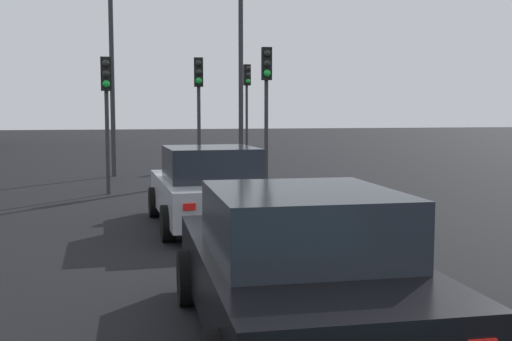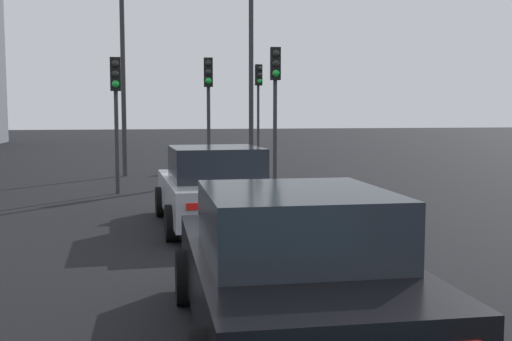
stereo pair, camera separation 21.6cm
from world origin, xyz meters
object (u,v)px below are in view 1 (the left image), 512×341
Objects in this scene: traffic_light_far_left at (106,96)px; traffic_light_far_right at (247,93)px; street_lamp_far at (241,33)px; street_lamp_kerbside at (111,40)px; car_silver_lead at (209,188)px; traffic_light_near_right at (199,93)px; car_black_second at (298,268)px; traffic_light_near_left at (267,88)px.

traffic_light_far_left is 0.86× the size of traffic_light_far_right.
traffic_light_far_left is at bearing 130.70° from street_lamp_far.
street_lamp_kerbside is at bearing 177.27° from traffic_light_far_left.
traffic_light_far_left is at bearing 19.18° from car_silver_lead.
traffic_light_far_right is at bearing 162.59° from traffic_light_near_right.
car_silver_lead is 0.50× the size of street_lamp_far.
car_silver_lead is 6.26m from car_black_second.
car_silver_lead reaches higher than car_black_second.
car_black_second is at bearing 8.31° from traffic_light_far_left.
traffic_light_near_right is 3.15m from street_lamp_far.
traffic_light_near_left is at bearing 178.73° from street_lamp_far.
street_lamp_far reaches higher than car_silver_lead.
car_silver_lead is at bearing 0.94° from car_black_second.
street_lamp_kerbside is at bearing -59.23° from traffic_light_far_right.
traffic_light_far_right is 5.84m from street_lamp_far.
car_silver_lead is 1.07× the size of traffic_light_near_left.
traffic_light_near_left is 4.37m from traffic_light_far_left.
car_silver_lead is at bearing -0.08° from traffic_light_near_right.
traffic_light_far_left reaches higher than car_black_second.
street_lamp_kerbside reaches higher than car_silver_lead.
traffic_light_near_right is (7.44, -0.77, 2.07)m from car_silver_lead.
car_silver_lead is 10.29m from street_lamp_far.
traffic_light_near_right is 4.18m from street_lamp_kerbside.
street_lamp_far is at bearing -175.23° from traffic_light_near_left.
car_black_second is at bearing -6.09° from traffic_light_near_left.
traffic_light_far_right is at bearing -14.04° from street_lamp_far.
traffic_light_far_left reaches higher than car_silver_lead.
car_silver_lead is 1.09× the size of traffic_light_near_right.
street_lamp_far reaches higher than traffic_light_near_right.
car_black_second is 16.91m from street_lamp_kerbside.
street_lamp_kerbside is at bearing -129.07° from traffic_light_near_right.
traffic_light_far_right is 0.50× the size of street_lamp_far.
street_lamp_kerbside reaches higher than traffic_light_near_right.
traffic_light_near_left is (11.21, -2.41, 2.16)m from car_black_second.
traffic_light_near_right is at bearing -7.55° from car_silver_lead.
traffic_light_far_right reaches higher than car_black_second.
traffic_light_far_right is (7.01, -3.01, 0.25)m from traffic_light_near_right.
traffic_light_near_right is 1.06× the size of traffic_light_far_left.
traffic_light_far_left is (-2.18, 2.77, -0.15)m from traffic_light_near_right.
traffic_light_near_right is (2.49, 1.58, -0.07)m from traffic_light_near_left.
car_black_second is 1.11× the size of traffic_light_near_right.
traffic_light_far_left is at bearing -88.03° from traffic_light_near_left.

